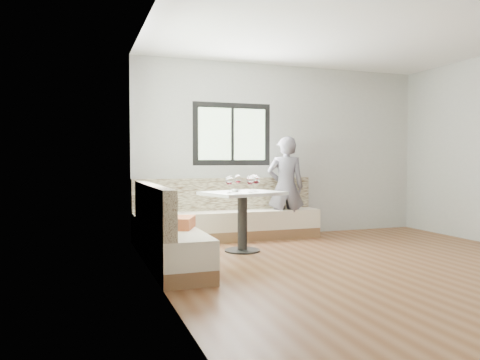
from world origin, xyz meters
name	(u,v)px	position (x,y,z in m)	size (l,w,h in m)	color
room	(363,145)	(-0.08, 0.08, 1.41)	(5.01, 5.01, 2.81)	brown
banquette	(204,225)	(-1.59, 1.62, 0.33)	(2.91, 2.80, 0.95)	brown
table	(242,207)	(-1.15, 1.30, 0.61)	(1.17, 1.02, 0.81)	black
person	(286,187)	(-0.12, 2.15, 0.80)	(0.59, 0.38, 1.61)	slate
olive_ramekin	(235,190)	(-1.26, 1.29, 0.83)	(0.10, 0.10, 0.04)	white
wine_glass_a	(229,181)	(-1.41, 1.08, 0.96)	(0.10, 0.10, 0.22)	white
wine_glass_b	(250,181)	(-1.12, 1.08, 0.96)	(0.10, 0.10, 0.22)	white
wine_glass_c	(256,180)	(-0.97, 1.24, 0.96)	(0.10, 0.10, 0.22)	white
wine_glass_d	(238,180)	(-1.17, 1.44, 0.96)	(0.10, 0.10, 0.22)	white
wine_glass_e	(253,179)	(-0.91, 1.51, 0.96)	(0.10, 0.10, 0.22)	white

